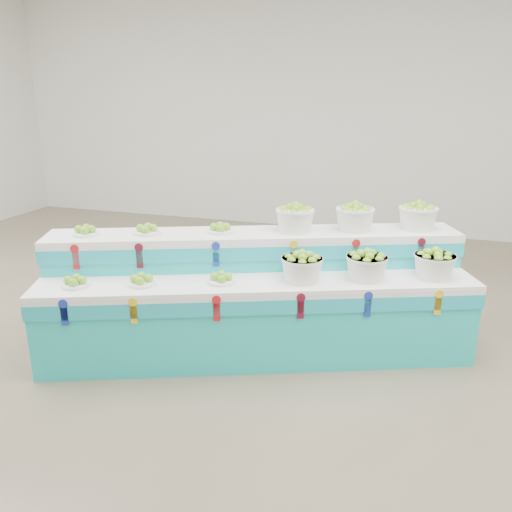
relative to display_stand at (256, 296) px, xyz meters
name	(u,v)px	position (x,y,z in m)	size (l,w,h in m)	color
ground	(143,361)	(-0.86, -0.51, -0.51)	(10.00, 10.00, 0.00)	brown
back_wall	(291,105)	(-0.86, 4.49, 1.49)	(10.00, 10.00, 0.00)	silver
display_stand	(256,296)	(0.00, 0.00, 0.00)	(3.64, 0.94, 1.02)	#1FC6C4
plate_lower_left	(75,281)	(-1.26, -0.75, 0.26)	(0.23, 0.23, 0.10)	white
plate_lower_mid	(142,279)	(-0.78, -0.56, 0.26)	(0.23, 0.23, 0.10)	white
plate_lower_right	(221,277)	(-0.19, -0.32, 0.26)	(0.23, 0.23, 0.10)	white
basket_lower_left	(302,267)	(0.42, -0.07, 0.33)	(0.34, 0.34, 0.24)	silver
basket_lower_mid	(367,265)	(0.91, 0.12, 0.33)	(0.34, 0.34, 0.24)	silver
basket_lower_right	(434,264)	(1.44, 0.34, 0.33)	(0.34, 0.34, 0.24)	silver
plate_upper_left	(85,230)	(-1.43, -0.33, 0.56)	(0.23, 0.23, 0.10)	white
plate_upper_mid	(147,229)	(-0.95, -0.14, 0.56)	(0.23, 0.23, 0.10)	white
plate_upper_right	(220,227)	(-0.36, 0.10, 0.56)	(0.23, 0.23, 0.10)	white
basket_upper_left	(295,218)	(0.25, 0.34, 0.63)	(0.34, 0.34, 0.24)	silver
basket_upper_mid	(355,217)	(0.74, 0.54, 0.63)	(0.34, 0.34, 0.24)	silver
basket_upper_right	(418,216)	(1.27, 0.75, 0.63)	(0.34, 0.34, 0.24)	silver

